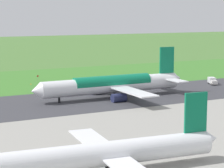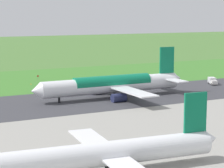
# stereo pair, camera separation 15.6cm
# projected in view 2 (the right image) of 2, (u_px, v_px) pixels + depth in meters

# --- Properties ---
(ground_plane) EXTENTS (800.00, 800.00, 0.00)m
(ground_plane) POSITION_uv_depth(u_px,v_px,m) (92.00, 100.00, 144.17)
(ground_plane) COLOR #477233
(runway_asphalt) EXTENTS (600.00, 36.28, 0.06)m
(runway_asphalt) POSITION_uv_depth(u_px,v_px,m) (92.00, 99.00, 144.17)
(runway_asphalt) COLOR #38383D
(runway_asphalt) RESTS_ON ground
(apron_concrete) EXTENTS (440.00, 110.00, 0.05)m
(apron_concrete) POSITION_uv_depth(u_px,v_px,m) (220.00, 152.00, 89.94)
(apron_concrete) COLOR gray
(apron_concrete) RESTS_ON ground
(grass_verge_foreground) EXTENTS (600.00, 80.00, 0.04)m
(grass_verge_foreground) POSITION_uv_depth(u_px,v_px,m) (48.00, 82.00, 181.44)
(grass_verge_foreground) COLOR #3C782B
(grass_verge_foreground) RESTS_ON ground
(airliner_main) EXTENTS (53.97, 44.02, 15.88)m
(airliner_main) POSITION_uv_depth(u_px,v_px,m) (113.00, 84.00, 146.94)
(airliner_main) COLOR white
(airliner_main) RESTS_ON ground
(airliner_parked_mid) EXTENTS (44.40, 36.39, 12.95)m
(airliner_parked_mid) POSITION_uv_depth(u_px,v_px,m) (108.00, 153.00, 77.51)
(airliner_parked_mid) COLOR white
(airliner_parked_mid) RESTS_ON ground
(service_truck_fuel) EXTENTS (4.24, 6.22, 2.65)m
(service_truck_fuel) POSITION_uv_depth(u_px,v_px,m) (212.00, 81.00, 174.54)
(service_truck_fuel) COLOR silver
(service_truck_fuel) RESTS_ON ground
(no_stopping_sign) EXTENTS (0.60, 0.10, 2.30)m
(no_stopping_sign) POSITION_uv_depth(u_px,v_px,m) (38.00, 78.00, 183.52)
(no_stopping_sign) COLOR slate
(no_stopping_sign) RESTS_ON ground
(traffic_cone_orange) EXTENTS (0.40, 0.40, 0.55)m
(traffic_cone_orange) POSITION_uv_depth(u_px,v_px,m) (31.00, 84.00, 174.34)
(traffic_cone_orange) COLOR orange
(traffic_cone_orange) RESTS_ON ground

